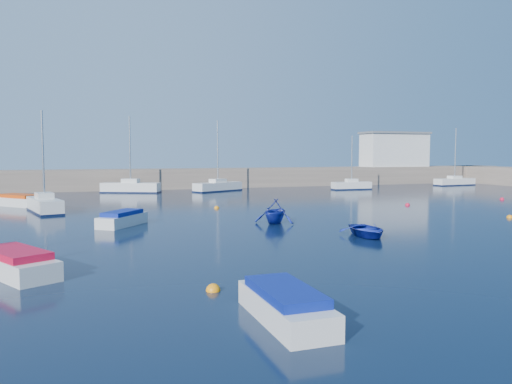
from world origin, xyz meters
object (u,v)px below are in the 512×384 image
object	(u,v)px
motorboat_1	(122,219)
harbor_office	(394,150)
motorboat_0	(15,263)
motorboat_3	(285,305)
dinghy_center	(367,230)
sailboat_3	(45,205)
dinghy_left	(275,211)
sailboat_8	(455,182)
motorboat_2	(19,201)
sailboat_7	(351,185)
sailboat_5	(131,187)
sailboat_6	(218,186)

from	to	relation	value
motorboat_1	harbor_office	bearing A→B (deg)	74.22
motorboat_0	motorboat_3	size ratio (longest dim) A/B	1.14
harbor_office	dinghy_center	bearing A→B (deg)	-126.06
motorboat_3	sailboat_3	bearing A→B (deg)	105.18
dinghy_center	dinghy_left	size ratio (longest dim) A/B	1.11
sailboat_8	motorboat_1	xyz separation A→B (m)	(-48.52, -26.14, -0.10)
sailboat_3	dinghy_center	bearing A→B (deg)	-60.34
motorboat_0	motorboat_2	bearing A→B (deg)	66.85
sailboat_3	motorboat_2	world-z (taller)	sailboat_3
harbor_office	sailboat_7	size ratio (longest dim) A/B	1.46
sailboat_3	motorboat_3	distance (m)	30.74
harbor_office	motorboat_1	world-z (taller)	harbor_office
sailboat_7	dinghy_center	xyz separation A→B (m)	(-17.52, -32.18, -0.20)
harbor_office	sailboat_8	distance (m)	10.02
sailboat_5	motorboat_3	size ratio (longest dim) A/B	2.19
motorboat_3	motorboat_2	bearing A→B (deg)	106.47
motorboat_1	motorboat_2	xyz separation A→B (m)	(-7.69, 15.28, 0.04)
harbor_office	sailboat_3	size ratio (longest dim) A/B	1.26
sailboat_3	motorboat_1	xyz separation A→B (m)	(5.22, -9.47, -0.16)
sailboat_3	sailboat_6	xyz separation A→B (m)	(18.43, 16.95, -0.02)
harbor_office	dinghy_left	xyz separation A→B (m)	(-33.42, -35.32, -4.30)
sailboat_8	motorboat_1	bearing A→B (deg)	113.84
sailboat_6	motorboat_0	world-z (taller)	sailboat_6
sailboat_6	sailboat_8	world-z (taller)	sailboat_6
sailboat_7	motorboat_3	size ratio (longest dim) A/B	1.68
sailboat_7	dinghy_left	size ratio (longest dim) A/B	2.25
motorboat_1	sailboat_5	bearing A→B (deg)	120.54
sailboat_3	sailboat_8	xyz separation A→B (m)	(53.74, 16.67, -0.06)
sailboat_8	motorboat_3	world-z (taller)	sailboat_8
dinghy_center	sailboat_3	bearing A→B (deg)	143.67
motorboat_0	sailboat_5	bearing A→B (deg)	49.80
sailboat_3	sailboat_7	bearing A→B (deg)	6.92
motorboat_3	harbor_office	bearing A→B (deg)	52.88
sailboat_7	motorboat_2	world-z (taller)	sailboat_7
sailboat_3	dinghy_left	world-z (taller)	sailboat_3
sailboat_5	dinghy_left	size ratio (longest dim) A/B	2.94
harbor_office	dinghy_left	distance (m)	48.82
motorboat_1	motorboat_3	bearing A→B (deg)	-45.19
harbor_office	dinghy_center	xyz separation A→B (m)	(-30.48, -41.86, -4.75)
motorboat_3	dinghy_center	bearing A→B (deg)	49.86
sailboat_3	harbor_office	bearing A→B (deg)	11.40
harbor_office	motorboat_2	distance (m)	54.00
motorboat_3	dinghy_left	distance (m)	19.26
sailboat_5	sailboat_7	xyz separation A→B (m)	(27.16, -4.08, -0.10)
sailboat_6	motorboat_2	bearing A→B (deg)	90.62
sailboat_7	motorboat_3	xyz separation A→B (m)	(-27.16, -43.69, -0.11)
motorboat_1	motorboat_0	bearing A→B (deg)	-75.10
sailboat_5	dinghy_center	xyz separation A→B (m)	(9.64, -36.26, -0.31)
motorboat_0	motorboat_1	size ratio (longest dim) A/B	1.17
harbor_office	sailboat_6	size ratio (longest dim) A/B	1.16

